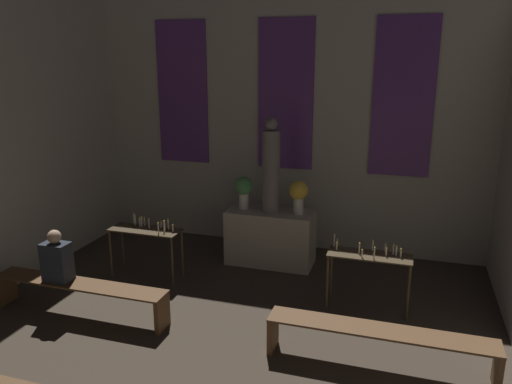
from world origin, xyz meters
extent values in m
cube|color=#B2AD9E|center=(0.00, 11.52, 2.26)|extent=(7.15, 0.12, 4.53)
cube|color=#60337F|center=(-1.94, 11.44, 2.72)|extent=(0.97, 0.03, 2.53)
cube|color=#60337F|center=(0.00, 11.44, 2.72)|extent=(0.97, 0.03, 2.53)
cube|color=#60337F|center=(1.94, 11.44, 2.72)|extent=(0.97, 0.03, 2.53)
cube|color=#ADA38E|center=(0.00, 10.54, 0.45)|extent=(1.43, 0.63, 0.91)
cylinder|color=slate|center=(0.00, 10.54, 1.57)|extent=(0.29, 0.29, 1.33)
sphere|color=slate|center=(0.00, 10.54, 2.34)|extent=(0.20, 0.20, 0.20)
cylinder|color=beige|center=(-0.46, 10.54, 1.05)|extent=(0.16, 0.16, 0.28)
sphere|color=#4C9351|center=(-0.46, 10.54, 1.30)|extent=(0.31, 0.31, 0.31)
cylinder|color=beige|center=(0.46, 10.54, 1.05)|extent=(0.16, 0.16, 0.28)
sphere|color=gold|center=(0.46, 10.54, 1.30)|extent=(0.31, 0.31, 0.31)
cube|color=#473823|center=(-1.70, 9.44, 0.78)|extent=(1.12, 0.40, 0.02)
cylinder|color=#473823|center=(-2.23, 9.27, 0.38)|extent=(0.04, 0.04, 0.77)
cylinder|color=#473823|center=(-1.17, 9.27, 0.38)|extent=(0.04, 0.04, 0.77)
cylinder|color=#473823|center=(-2.23, 9.62, 0.38)|extent=(0.04, 0.04, 0.77)
cylinder|color=#473823|center=(-1.17, 9.62, 0.38)|extent=(0.04, 0.04, 0.77)
cylinder|color=silver|center=(-1.82, 9.55, 0.86)|extent=(0.02, 0.02, 0.15)
sphere|color=#F9CC4C|center=(-1.82, 9.55, 0.94)|extent=(0.02, 0.02, 0.02)
cylinder|color=silver|center=(-1.39, 9.29, 0.87)|extent=(0.02, 0.02, 0.17)
sphere|color=#F9CC4C|center=(-1.39, 9.29, 0.97)|extent=(0.02, 0.02, 0.02)
cylinder|color=silver|center=(-1.35, 9.42, 0.87)|extent=(0.02, 0.02, 0.17)
sphere|color=#F9CC4C|center=(-1.35, 9.42, 0.97)|extent=(0.02, 0.02, 0.02)
cylinder|color=silver|center=(-1.99, 9.61, 0.87)|extent=(0.02, 0.02, 0.18)
sphere|color=#F9CC4C|center=(-1.99, 9.61, 0.98)|extent=(0.02, 0.02, 0.02)
cylinder|color=silver|center=(-1.38, 9.48, 0.86)|extent=(0.02, 0.02, 0.14)
sphere|color=#F9CC4C|center=(-1.38, 9.48, 0.94)|extent=(0.02, 0.02, 0.02)
cylinder|color=silver|center=(-1.85, 9.54, 0.85)|extent=(0.02, 0.02, 0.13)
sphere|color=#F9CC4C|center=(-1.85, 9.54, 0.93)|extent=(0.02, 0.02, 0.02)
cylinder|color=silver|center=(-1.23, 9.46, 0.83)|extent=(0.02, 0.02, 0.10)
sphere|color=#F9CC4C|center=(-1.23, 9.46, 0.90)|extent=(0.02, 0.02, 0.02)
cylinder|color=silver|center=(-1.49, 9.57, 0.83)|extent=(0.02, 0.02, 0.09)
sphere|color=#F9CC4C|center=(-1.49, 9.57, 0.89)|extent=(0.02, 0.02, 0.02)
cylinder|color=silver|center=(-1.94, 9.56, 0.87)|extent=(0.02, 0.02, 0.17)
sphere|color=#F9CC4C|center=(-1.94, 9.56, 0.97)|extent=(0.02, 0.02, 0.02)
cylinder|color=silver|center=(-1.37, 9.57, 0.86)|extent=(0.02, 0.02, 0.14)
sphere|color=#F9CC4C|center=(-1.37, 9.57, 0.94)|extent=(0.02, 0.02, 0.02)
cylinder|color=silver|center=(-1.80, 9.60, 0.85)|extent=(0.02, 0.02, 0.13)
sphere|color=#F9CC4C|center=(-1.80, 9.60, 0.92)|extent=(0.02, 0.02, 0.02)
cylinder|color=silver|center=(-1.67, 9.52, 0.85)|extent=(0.02, 0.02, 0.13)
sphere|color=#F9CC4C|center=(-1.67, 9.52, 0.93)|extent=(0.02, 0.02, 0.02)
cube|color=#473823|center=(1.70, 9.44, 0.78)|extent=(1.12, 0.40, 0.02)
cylinder|color=#473823|center=(1.17, 9.27, 0.38)|extent=(0.04, 0.04, 0.77)
cylinder|color=#473823|center=(2.23, 9.27, 0.38)|extent=(0.04, 0.04, 0.77)
cylinder|color=#473823|center=(1.17, 9.62, 0.38)|extent=(0.04, 0.04, 0.77)
cylinder|color=#473823|center=(2.23, 9.62, 0.38)|extent=(0.04, 0.04, 0.77)
cylinder|color=silver|center=(1.99, 9.55, 0.85)|extent=(0.02, 0.02, 0.13)
sphere|color=#F9CC4C|center=(1.99, 9.55, 0.92)|extent=(0.02, 0.02, 0.02)
cylinder|color=silver|center=(1.61, 9.31, 0.83)|extent=(0.02, 0.02, 0.10)
sphere|color=#F9CC4C|center=(1.61, 9.31, 0.89)|extent=(0.02, 0.02, 0.02)
cylinder|color=silver|center=(1.72, 9.61, 0.85)|extent=(0.02, 0.02, 0.13)
sphere|color=#F9CC4C|center=(1.72, 9.61, 0.93)|extent=(0.02, 0.02, 0.02)
cylinder|color=silver|center=(1.19, 9.59, 0.87)|extent=(0.02, 0.02, 0.16)
sphere|color=#F9CC4C|center=(1.19, 9.59, 0.96)|extent=(0.02, 0.02, 0.02)
cylinder|color=silver|center=(2.09, 9.45, 0.84)|extent=(0.02, 0.02, 0.11)
sphere|color=#F9CC4C|center=(2.09, 9.45, 0.91)|extent=(0.02, 0.02, 0.02)
cylinder|color=silver|center=(1.55, 9.44, 0.85)|extent=(0.02, 0.02, 0.13)
sphere|color=#F9CC4C|center=(1.55, 9.44, 0.93)|extent=(0.02, 0.02, 0.02)
cylinder|color=silver|center=(1.89, 9.59, 0.84)|extent=(0.02, 0.02, 0.10)
sphere|color=#F9CC4C|center=(1.89, 9.59, 0.90)|extent=(0.02, 0.02, 0.02)
cylinder|color=silver|center=(2.04, 9.50, 0.84)|extent=(0.02, 0.02, 0.12)
sphere|color=#F9CC4C|center=(2.04, 9.50, 0.91)|extent=(0.02, 0.02, 0.02)
cylinder|color=silver|center=(1.23, 9.60, 0.83)|extent=(0.02, 0.02, 0.09)
sphere|color=#F9CC4C|center=(1.23, 9.60, 0.89)|extent=(0.02, 0.02, 0.02)
cylinder|color=silver|center=(1.91, 9.45, 0.84)|extent=(0.02, 0.02, 0.10)
sphere|color=#F9CC4C|center=(1.91, 9.45, 0.90)|extent=(0.02, 0.02, 0.02)
cylinder|color=silver|center=(1.24, 9.48, 0.83)|extent=(0.02, 0.02, 0.09)
sphere|color=#F9CC4C|center=(1.24, 9.48, 0.89)|extent=(0.02, 0.02, 0.02)
cylinder|color=silver|center=(1.76, 9.28, 0.87)|extent=(0.02, 0.02, 0.16)
sphere|color=#F9CC4C|center=(1.76, 9.28, 0.96)|extent=(0.02, 0.02, 0.02)
cube|color=brown|center=(-1.94, 8.09, 0.46)|extent=(2.49, 0.36, 0.03)
cube|color=brown|center=(-3.15, 8.09, 0.22)|extent=(0.06, 0.32, 0.44)
cube|color=brown|center=(-0.73, 8.09, 0.22)|extent=(0.06, 0.32, 0.44)
cube|color=brown|center=(1.94, 8.09, 0.46)|extent=(2.49, 0.36, 0.03)
cube|color=brown|center=(0.73, 8.09, 0.22)|extent=(0.06, 0.32, 0.44)
cube|color=brown|center=(3.15, 8.09, 0.22)|extent=(0.06, 0.32, 0.44)
cube|color=#282D38|center=(-2.25, 8.09, 0.73)|extent=(0.36, 0.24, 0.52)
sphere|color=tan|center=(-2.25, 8.09, 1.08)|extent=(0.18, 0.18, 0.18)
camera|label=1|loc=(2.10, 3.03, 3.36)|focal=35.00mm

